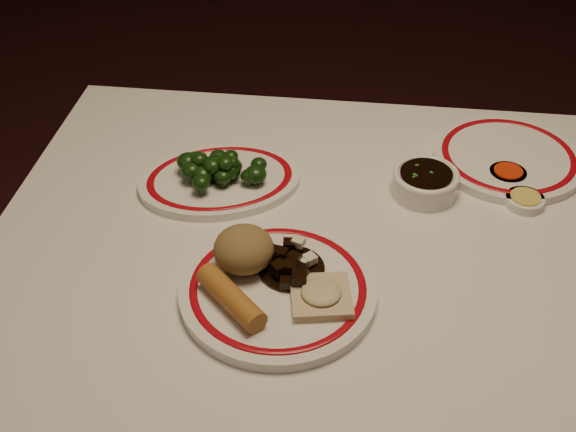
% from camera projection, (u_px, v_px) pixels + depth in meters
% --- Properties ---
extents(dining_table, '(1.20, 0.90, 0.75)m').
position_uv_depth(dining_table, '(362.00, 293.00, 1.17)').
color(dining_table, white).
rests_on(dining_table, ground).
extents(main_plate, '(0.31, 0.31, 0.02)m').
position_uv_depth(main_plate, '(278.00, 290.00, 1.04)').
color(main_plate, white).
rests_on(main_plate, dining_table).
extents(rice_mound, '(0.09, 0.09, 0.06)m').
position_uv_depth(rice_mound, '(244.00, 249.00, 1.05)').
color(rice_mound, olive).
rests_on(rice_mound, main_plate).
extents(spring_roll, '(0.11, 0.11, 0.03)m').
position_uv_depth(spring_roll, '(231.00, 297.00, 0.99)').
color(spring_roll, '#AE6F2A').
rests_on(spring_roll, main_plate).
extents(fried_wonton, '(0.10, 0.10, 0.02)m').
position_uv_depth(fried_wonton, '(321.00, 295.00, 1.01)').
color(fried_wonton, '#C9B58E').
rests_on(fried_wonton, main_plate).
extents(stirfry_heap, '(0.10, 0.10, 0.03)m').
position_uv_depth(stirfry_heap, '(291.00, 265.00, 1.05)').
color(stirfry_heap, black).
rests_on(stirfry_heap, main_plate).
extents(broccoli_plate, '(0.33, 0.31, 0.02)m').
position_uv_depth(broccoli_plate, '(220.00, 180.00, 1.24)').
color(broccoli_plate, white).
rests_on(broccoli_plate, dining_table).
extents(broccoli_pile, '(0.16, 0.11, 0.05)m').
position_uv_depth(broccoli_pile, '(218.00, 167.00, 1.22)').
color(broccoli_pile, '#23471C').
rests_on(broccoli_pile, broccoli_plate).
extents(soy_bowl, '(0.11, 0.11, 0.04)m').
position_uv_depth(soy_bowl, '(425.00, 183.00, 1.22)').
color(soy_bowl, white).
rests_on(soy_bowl, dining_table).
extents(sweet_sour_dish, '(0.06, 0.06, 0.02)m').
position_uv_depth(sweet_sour_dish, '(508.00, 175.00, 1.26)').
color(sweet_sour_dish, white).
rests_on(sweet_sour_dish, dining_table).
extents(mustard_dish, '(0.06, 0.06, 0.02)m').
position_uv_depth(mustard_dish, '(525.00, 201.00, 1.20)').
color(mustard_dish, white).
rests_on(mustard_dish, dining_table).
extents(far_plate, '(0.33, 0.33, 0.02)m').
position_uv_depth(far_plate, '(508.00, 157.00, 1.30)').
color(far_plate, white).
rests_on(far_plate, dining_table).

